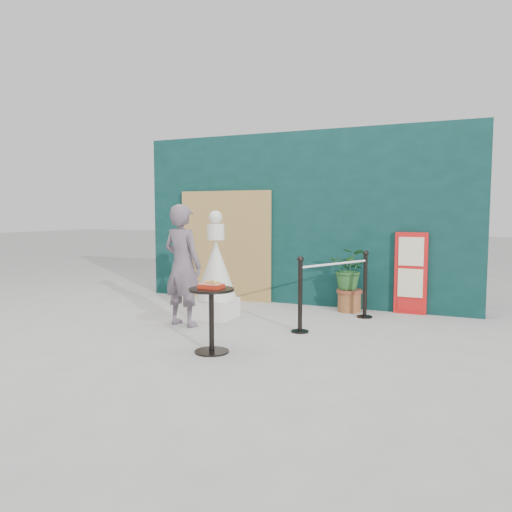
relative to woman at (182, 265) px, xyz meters
name	(u,v)px	position (x,y,z in m)	size (l,w,h in m)	color
ground	(215,346)	(0.96, -0.79, -0.86)	(60.00, 60.00, 0.00)	#ADAAA5
back_wall	(301,219)	(0.96, 2.36, 0.64)	(6.00, 0.30, 3.00)	black
bamboo_fence	(225,246)	(-0.44, 2.15, 0.14)	(1.80, 0.08, 2.00)	tan
woman	(182,265)	(0.00, 0.00, 0.00)	(0.63, 0.41, 1.73)	#685965
menu_board	(411,273)	(2.86, 2.16, -0.21)	(0.50, 0.07, 1.30)	red
statue	(216,275)	(0.20, 0.63, -0.20)	(0.64, 0.64, 1.64)	white
cafe_table	(211,310)	(1.05, -1.04, -0.37)	(0.52, 0.52, 0.75)	black
food_basket	(212,285)	(1.05, -1.03, -0.08)	(0.26, 0.19, 0.11)	#B02712
planter	(350,275)	(1.93, 1.96, -0.26)	(0.61, 0.53, 1.04)	brown
stanchion_barrier	(335,290)	(1.96, 0.95, -0.37)	(0.84, 1.54, 1.03)	black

